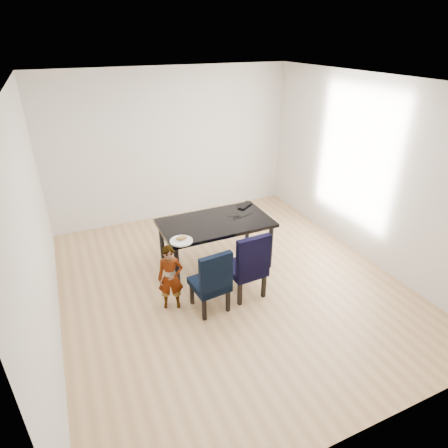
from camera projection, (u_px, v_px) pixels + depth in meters
name	position (u px, v px, depth m)	size (l,w,h in m)	color
floor	(230.00, 283.00, 5.33)	(4.50, 5.00, 0.01)	tan
ceiling	(231.00, 81.00, 4.09)	(4.50, 5.00, 0.01)	white
wall_back	(172.00, 146.00, 6.74)	(4.50, 0.01, 2.70)	silver
wall_front	(378.00, 320.00, 2.68)	(4.50, 0.01, 2.70)	silver
wall_left	(34.00, 230.00, 3.89)	(0.01, 5.00, 2.70)	white
wall_right	(369.00, 171.00, 5.53)	(0.01, 5.00, 2.70)	white
dining_table	(216.00, 244.00, 5.56)	(1.60, 0.90, 0.75)	black
chair_left	(209.00, 279.00, 4.66)	(0.42, 0.44, 0.89)	black
chair_right	(245.00, 263.00, 4.92)	(0.46, 0.48, 0.96)	black
child	(171.00, 278.00, 4.68)	(0.32, 0.21, 0.89)	#FE5215
plate	(181.00, 241.00, 4.87)	(0.30, 0.30, 0.02)	silver
sandwich	(181.00, 238.00, 4.87)	(0.15, 0.07, 0.06)	#A07139
laptop	(242.00, 205.00, 5.89)	(0.31, 0.20, 0.02)	black
cable_tangle	(237.00, 218.00, 5.49)	(0.13, 0.13, 0.01)	black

